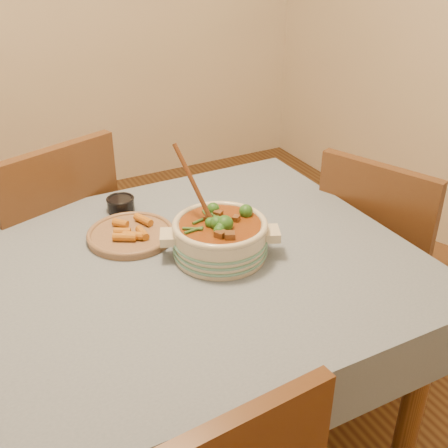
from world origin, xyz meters
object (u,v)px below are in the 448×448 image
dining_table (121,309)px  stew_casserole (220,235)px  condiment_bowl (121,203)px  chair_right (381,254)px  fried_plate (131,233)px  chair_far (51,246)px

dining_table → stew_casserole: 0.34m
condiment_bowl → chair_right: chair_right is taller
fried_plate → condiment_bowl: bearing=80.2°
dining_table → condiment_bowl: 0.43m
condiment_bowl → fried_plate: (-0.03, -0.18, -0.01)m
fried_plate → stew_casserole: bearing=-47.6°
condiment_bowl → fried_plate: condiment_bowl is taller
stew_casserole → chair_right: size_ratio=0.38×
stew_casserole → fried_plate: stew_casserole is taller
dining_table → chair_right: size_ratio=1.86×
condiment_bowl → fried_plate: 0.19m
chair_right → chair_far: bearing=40.3°
condiment_bowl → chair_right: 0.97m
dining_table → fried_plate: 0.25m
dining_table → fried_plate: (0.11, 0.20, 0.11)m
dining_table → chair_far: bearing=95.7°
dining_table → chair_far: chair_far is taller
chair_far → dining_table: bearing=76.1°
condiment_bowl → chair_right: (0.87, -0.32, -0.27)m
stew_casserole → chair_right: (0.71, 0.07, -0.31)m
condiment_bowl → chair_far: (-0.21, 0.25, -0.24)m
dining_table → stew_casserole: (0.30, -0.01, 0.16)m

